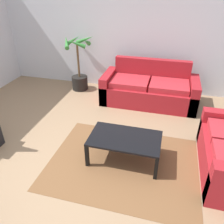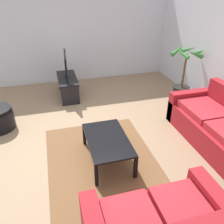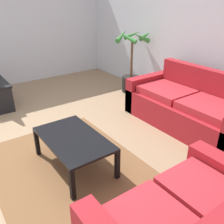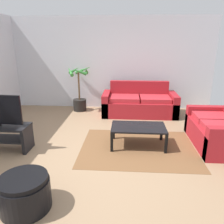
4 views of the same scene
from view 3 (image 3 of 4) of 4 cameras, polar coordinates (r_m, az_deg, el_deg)
The scene contains 6 objects.
ground_plane at distance 3.69m, azimuth -17.48°, elevation -7.86°, with size 6.60×6.60×0.00m, color #937556.
wall_back at distance 4.91m, azimuth 16.58°, elevation 17.38°, with size 6.00×0.06×2.70m, color silver.
couch_main at distance 4.16m, azimuth 17.17°, elevation 0.81°, with size 2.04×0.90×0.90m.
coffee_table at distance 3.04m, azimuth -8.84°, elevation -6.58°, with size 1.05×0.62×0.41m.
area_rug at distance 3.21m, azimuth -10.03°, elevation -12.48°, with size 2.20×1.70×0.01m, color brown.
potted_palm at distance 5.42m, azimuth 4.57°, elevation 9.62°, with size 0.73×0.74×1.33m.
Camera 3 is at (3.02, -0.82, 1.95)m, focal length 39.83 mm.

